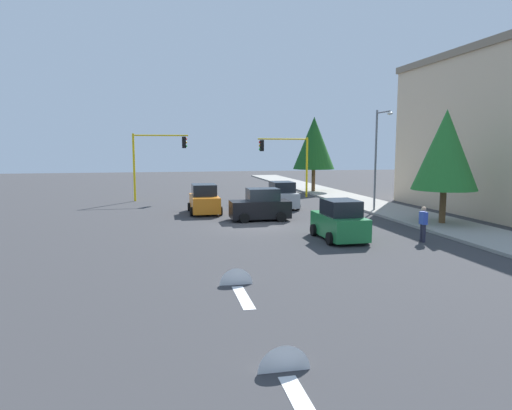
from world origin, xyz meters
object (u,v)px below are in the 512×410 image
Objects in this scene: pedestrian_crossing at (423,223)px; traffic_signal_far_right at (156,153)px; car_orange at (204,200)px; traffic_signal_far_left at (287,155)px; tree_roadside_far at (314,143)px; car_black at (260,206)px; car_green at (339,222)px; street_lamp_curbside at (379,149)px; tree_roadside_near at (446,150)px; car_silver at (281,196)px.

traffic_signal_far_right is at bearing -147.99° from pedestrian_crossing.
traffic_signal_far_right is 1.42× the size of car_orange.
tree_roadside_far reaches higher than traffic_signal_far_left.
tree_roadside_far is 2.05× the size of car_black.
car_green is at bearing -15.70° from tree_roadside_far.
car_black is 10.10m from pedestrian_crossing.
street_lamp_curbside is at bearing 55.09° from traffic_signal_far_right.
traffic_signal_far_left reaches higher than car_black.
traffic_signal_far_right is at bearing -124.91° from street_lamp_curbside.
car_black reaches higher than pedestrian_crossing.
traffic_signal_far_right is 1.05× the size of traffic_signal_far_left.
traffic_signal_far_right reaches higher than car_black.
tree_roadside_near is 1.82× the size of car_black.
car_orange is (12.22, -11.97, -3.99)m from tree_roadside_far.
tree_roadside_near is at bearing 2.86° from tree_roadside_far.
tree_roadside_near reaches higher than car_orange.
car_black is 5.93m from car_silver.
tree_roadside_near is at bearing 59.05° from car_orange.
pedestrian_crossing is (8.00, 6.17, 0.01)m from car_black.
traffic_signal_far_left is 5.66m from tree_roadside_far.
traffic_signal_far_right reaches higher than car_orange.
car_green and car_orange have the same top height.
street_lamp_curbside is (10.39, 3.55, 0.54)m from traffic_signal_far_left.
tree_roadside_near is 15.51m from car_orange.
car_green is at bearing 20.39° from car_black.
traffic_signal_far_right is 20.88m from car_green.
car_orange is at bearing -44.65° from traffic_signal_far_left.
car_orange is at bearing -141.75° from pedestrian_crossing.
car_green is 0.93× the size of car_orange.
traffic_signal_far_left is at bearing 172.32° from car_green.
car_black is 4.90m from car_orange.
tree_roadside_near is 3.89× the size of pedestrian_crossing.
traffic_signal_far_right is 1.52× the size of car_green.
traffic_signal_far_right reaches higher than traffic_signal_far_left.
traffic_signal_far_right is 13.91m from car_black.
tree_roadside_near is 12.18m from car_silver.
tree_roadside_far is (-4.00, 15.19, 0.91)m from traffic_signal_far_right.
traffic_signal_far_right is at bearing -90.00° from traffic_signal_far_left.
traffic_signal_far_right reaches higher than pedestrian_crossing.
traffic_signal_far_left is 1.40× the size of car_silver.
tree_roadside_far is at bearing 164.30° from car_green.
traffic_signal_far_left reaches higher than pedestrian_crossing.
street_lamp_curbside is at bearing 143.77° from car_green.
traffic_signal_far_left is 1.36× the size of car_orange.
tree_roadside_far is at bearing 173.62° from pedestrian_crossing.
car_silver is 6.03m from car_orange.
traffic_signal_far_right is at bearing -75.25° from tree_roadside_far.
street_lamp_curbside is 10.84m from car_green.
street_lamp_curbside reaches higher than traffic_signal_far_left.
car_orange is at bearing 21.36° from traffic_signal_far_right.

